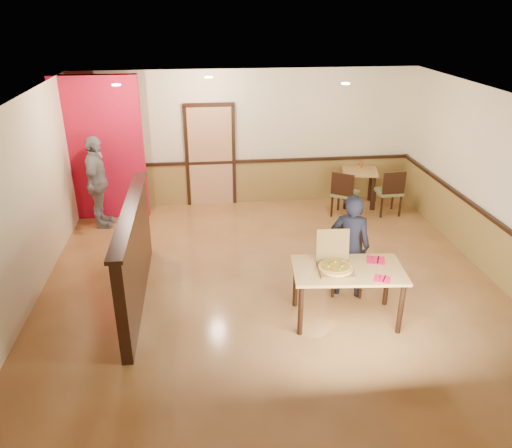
{
  "coord_description": "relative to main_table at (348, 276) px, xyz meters",
  "views": [
    {
      "loc": [
        -1.01,
        -6.63,
        4.02
      ],
      "look_at": [
        -0.25,
        0.0,
        1.02
      ],
      "focal_mm": 35.0,
      "sensor_mm": 36.0,
      "label": 1
    }
  ],
  "objects": [
    {
      "name": "floor",
      "position": [
        -0.86,
        1.05,
        -0.67
      ],
      "size": [
        7.0,
        7.0,
        0.0
      ],
      "primitive_type": "plane",
      "color": "#B87F47",
      "rests_on": "ground"
    },
    {
      "name": "ceiling",
      "position": [
        -0.86,
        1.05,
        2.13
      ],
      "size": [
        7.0,
        7.0,
        0.0
      ],
      "primitive_type": "plane",
      "rotation": [
        3.14,
        0.0,
        0.0
      ],
      "color": "black",
      "rests_on": "wall_back"
    },
    {
      "name": "wall_back",
      "position": [
        -0.86,
        4.55,
        0.73
      ],
      "size": [
        7.0,
        0.0,
        7.0
      ],
      "primitive_type": "plane",
      "rotation": [
        1.57,
        0.0,
        0.0
      ],
      "color": "beige",
      "rests_on": "floor"
    },
    {
      "name": "wall_left",
      "position": [
        -4.36,
        1.05,
        0.73
      ],
      "size": [
        0.0,
        7.0,
        7.0
      ],
      "primitive_type": "plane",
      "rotation": [
        1.57,
        0.0,
        1.57
      ],
      "color": "beige",
      "rests_on": "floor"
    },
    {
      "name": "wall_right",
      "position": [
        2.64,
        1.05,
        0.73
      ],
      "size": [
        0.0,
        7.0,
        7.0
      ],
      "primitive_type": "plane",
      "rotation": [
        1.57,
        0.0,
        -1.57
      ],
      "color": "beige",
      "rests_on": "floor"
    },
    {
      "name": "wainscot_back",
      "position": [
        -0.86,
        4.52,
        -0.22
      ],
      "size": [
        7.0,
        0.04,
        0.9
      ],
      "primitive_type": "cube",
      "color": "olive",
      "rests_on": "floor"
    },
    {
      "name": "chair_rail_back",
      "position": [
        -0.86,
        4.5,
        0.25
      ],
      "size": [
        7.0,
        0.06,
        0.06
      ],
      "primitive_type": "cube",
      "color": "black",
      "rests_on": "wall_back"
    },
    {
      "name": "wainscot_right",
      "position": [
        2.61,
        1.05,
        -0.22
      ],
      "size": [
        0.04,
        7.0,
        0.9
      ],
      "primitive_type": "cube",
      "color": "olive",
      "rests_on": "floor"
    },
    {
      "name": "chair_rail_right",
      "position": [
        2.59,
        1.05,
        0.25
      ],
      "size": [
        0.06,
        7.0,
        0.06
      ],
      "primitive_type": "cube",
      "color": "black",
      "rests_on": "wall_right"
    },
    {
      "name": "back_door",
      "position": [
        -1.66,
        4.51,
        0.38
      ],
      "size": [
        0.9,
        0.06,
        2.1
      ],
      "primitive_type": "cube",
      "color": "tan",
      "rests_on": "wall_back"
    },
    {
      "name": "booth_partition",
      "position": [
        -2.86,
        0.85,
        0.06
      ],
      "size": [
        0.2,
        3.1,
        1.44
      ],
      "color": "black",
      "rests_on": "floor"
    },
    {
      "name": "red_accent_panel",
      "position": [
        -3.76,
        4.05,
        0.73
      ],
      "size": [
        1.6,
        0.2,
        2.78
      ],
      "primitive_type": "cube",
      "color": "#B80D2A",
      "rests_on": "floor"
    },
    {
      "name": "spot_a",
      "position": [
        -3.16,
        2.85,
        2.11
      ],
      "size": [
        0.14,
        0.14,
        0.02
      ],
      "primitive_type": "cylinder",
      "color": "beige",
      "rests_on": "ceiling"
    },
    {
      "name": "spot_b",
      "position": [
        -1.66,
        3.55,
        2.11
      ],
      "size": [
        0.14,
        0.14,
        0.02
      ],
      "primitive_type": "cylinder",
      "color": "beige",
      "rests_on": "ceiling"
    },
    {
      "name": "spot_c",
      "position": [
        0.54,
        2.55,
        2.11
      ],
      "size": [
        0.14,
        0.14,
        0.02
      ],
      "primitive_type": "cylinder",
      "color": "beige",
      "rests_on": "ceiling"
    },
    {
      "name": "main_table",
      "position": [
        0.0,
        0.0,
        0.0
      ],
      "size": [
        1.53,
        0.96,
        0.78
      ],
      "rotation": [
        0.0,
        0.0,
        -0.09
      ],
      "color": "tan",
      "rests_on": "floor"
    },
    {
      "name": "diner_chair",
      "position": [
        0.23,
        0.78,
        -0.14
      ],
      "size": [
        0.57,
        0.57,
        0.97
      ],
      "rotation": [
        0.0,
        0.0,
        -0.2
      ],
      "color": "#616F41",
      "rests_on": "floor"
    },
    {
      "name": "side_chair_left",
      "position": [
        0.95,
        3.49,
        -0.15
      ],
      "size": [
        0.66,
        0.66,
        0.96
      ],
      "rotation": [
        0.0,
        0.0,
        2.52
      ],
      "color": "#616F41",
      "rests_on": "floor"
    },
    {
      "name": "side_chair_right",
      "position": [
        1.9,
        3.48,
        -0.15
      ],
      "size": [
        0.49,
        0.49,
        0.96
      ],
      "rotation": [
        0.0,
        0.0,
        3.17
      ],
      "color": "#616F41",
      "rests_on": "floor"
    },
    {
      "name": "side_table",
      "position": [
        1.44,
        4.1,
        -0.08
      ],
      "size": [
        0.86,
        0.86,
        0.77
      ],
      "rotation": [
        0.0,
        0.0,
        -0.22
      ],
      "color": "tan",
      "rests_on": "floor"
    },
    {
      "name": "diner",
      "position": [
        0.21,
        0.63,
        0.12
      ],
      "size": [
        0.67,
        0.55,
        1.58
      ],
      "primitive_type": "imported",
      "rotation": [
        0.0,
        0.0,
        2.81
      ],
      "color": "black",
      "rests_on": "floor"
    },
    {
      "name": "passerby",
      "position": [
        -3.82,
        3.59,
        0.21
      ],
      "size": [
        0.48,
        1.06,
        1.77
      ],
      "primitive_type": "imported",
      "rotation": [
        0.0,
        0.0,
        1.52
      ],
      "color": "gray",
      "rests_on": "floor"
    },
    {
      "name": "pizza_box",
      "position": [
        -0.18,
        0.01,
        0.17
      ],
      "size": [
        0.48,
        0.55,
        0.47
      ],
      "rotation": [
        0.0,
        0.0,
        -0.07
      ],
      "color": "brown",
      "rests_on": "main_table"
    },
    {
      "name": "pizza",
      "position": [
        -0.18,
        -0.03,
        0.16
      ],
      "size": [
        0.5,
        0.5,
        0.03
      ],
      "primitive_type": "cylinder",
      "rotation": [
        0.0,
        0.0,
        0.13
      ],
      "color": "gold",
      "rests_on": "pizza_box"
    },
    {
      "name": "napkin_near",
      "position": [
        0.35,
        -0.31,
        0.11
      ],
      "size": [
        0.26,
        0.26,
        0.01
      ],
      "rotation": [
        0.0,
        0.0,
        -0.44
      ],
      "color": "red",
      "rests_on": "main_table"
    },
    {
      "name": "napkin_far",
      "position": [
        0.44,
        0.18,
        0.11
      ],
      "size": [
        0.3,
        0.3,
        0.01
      ],
      "rotation": [
        0.0,
        0.0,
        -0.3
      ],
      "color": "red",
      "rests_on": "main_table"
    },
    {
      "name": "condiment",
      "position": [
        1.51,
        4.25,
        0.16
      ],
      "size": [
        0.05,
        0.05,
        0.14
      ],
      "primitive_type": "cylinder",
      "color": "#933D1A",
      "rests_on": "side_table"
    }
  ]
}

